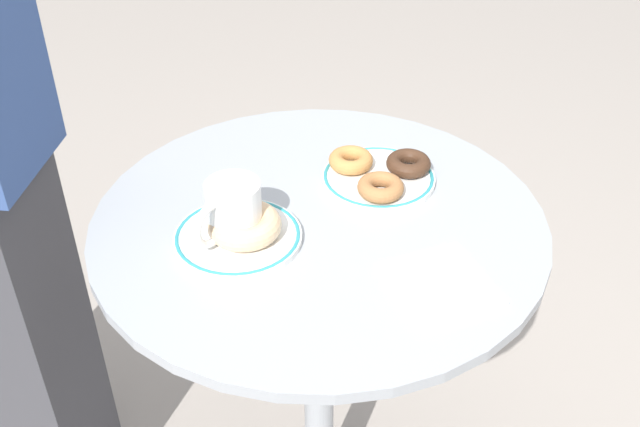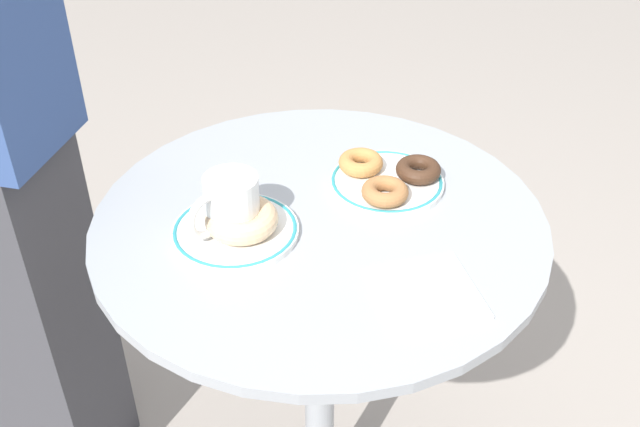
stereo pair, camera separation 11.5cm
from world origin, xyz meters
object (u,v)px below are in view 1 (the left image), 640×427
at_px(plate_left, 238,236).
at_px(donut_glazed, 244,225).
at_px(cafe_table, 319,328).
at_px(donut_old_fashioned, 351,160).
at_px(coffee_mug, 232,212).
at_px(donut_cinnamon, 380,186).
at_px(paper_napkin, 442,282).
at_px(donut_chocolate, 408,163).
at_px(plate_right, 378,178).

bearing_deg(plate_left, donut_glazed, -33.08).
bearing_deg(cafe_table, donut_glazed, -177.48).
height_order(donut_old_fashioned, coffee_mug, coffee_mug).
distance_m(donut_cinnamon, paper_napkin, 0.22).
distance_m(plate_left, donut_old_fashioned, 0.26).
xyz_separation_m(donut_chocolate, coffee_mug, (-0.32, -0.04, 0.02)).
relative_size(plate_right, coffee_mug, 1.60).
bearing_deg(paper_napkin, donut_cinnamon, 83.87).
relative_size(donut_old_fashioned, paper_napkin, 0.54).
height_order(donut_cinnamon, paper_napkin, donut_cinnamon).
height_order(plate_left, donut_glazed, donut_glazed).
bearing_deg(plate_right, paper_napkin, -100.30).
xyz_separation_m(plate_right, paper_napkin, (-0.05, -0.26, -0.00)).
xyz_separation_m(donut_chocolate, donut_old_fashioned, (-0.08, 0.05, 0.00)).
distance_m(donut_old_fashioned, coffee_mug, 0.26).
xyz_separation_m(donut_glazed, paper_napkin, (0.21, -0.21, -0.03)).
height_order(plate_right, donut_cinnamon, donut_cinnamon).
relative_size(donut_glazed, coffee_mug, 0.94).
bearing_deg(cafe_table, coffee_mug, 177.51).
height_order(plate_left, donut_chocolate, donut_chocolate).
height_order(plate_left, donut_cinnamon, donut_cinnamon).
bearing_deg(coffee_mug, plate_right, 9.01).
height_order(cafe_table, plate_right, plate_right).
bearing_deg(donut_old_fashioned, donut_cinnamon, -86.92).
relative_size(plate_left, donut_glazed, 1.74).
height_order(cafe_table, donut_chocolate, donut_chocolate).
bearing_deg(donut_cinnamon, cafe_table, -178.75).
relative_size(cafe_table, donut_cinnamon, 10.41).
xyz_separation_m(cafe_table, paper_napkin, (0.09, -0.22, 0.24)).
relative_size(donut_old_fashioned, donut_cinnamon, 1.00).
bearing_deg(cafe_table, plate_left, 179.65).
relative_size(donut_chocolate, paper_napkin, 0.54).
bearing_deg(plate_right, cafe_table, -159.88).
distance_m(plate_left, donut_cinnamon, 0.24).
bearing_deg(donut_cinnamon, donut_old_fashioned, 93.08).
bearing_deg(donut_glazed, plate_right, 11.93).
bearing_deg(plate_right, donut_chocolate, -7.87).
xyz_separation_m(plate_left, plate_right, (0.27, 0.05, -0.00)).
bearing_deg(cafe_table, donut_chocolate, 12.66).
distance_m(donut_glazed, coffee_mug, 0.03).
bearing_deg(donut_glazed, cafe_table, 2.52).
bearing_deg(donut_cinnamon, donut_glazed, -178.08).
relative_size(cafe_table, donut_old_fashioned, 10.41).
relative_size(donut_glazed, donut_cinnamon, 1.48).
distance_m(plate_left, donut_chocolate, 0.32).
bearing_deg(donut_cinnamon, paper_napkin, -96.13).
bearing_deg(plate_left, cafe_table, -0.35).
height_order(donut_glazed, donut_cinnamon, donut_glazed).
bearing_deg(paper_napkin, plate_left, 135.41).
bearing_deg(donut_cinnamon, plate_left, -179.63).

